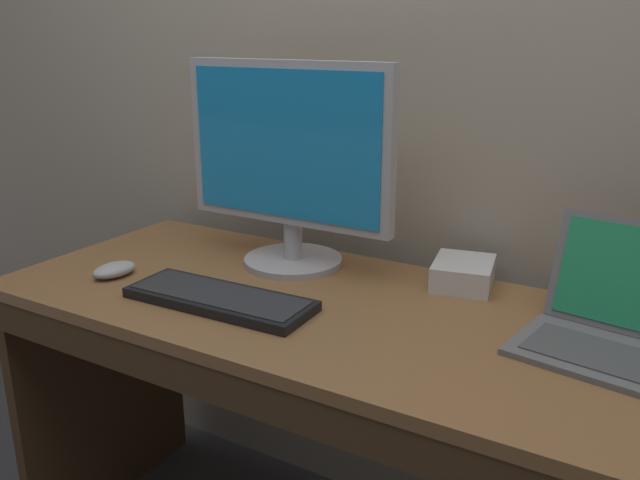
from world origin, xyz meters
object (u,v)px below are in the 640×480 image
Objects in this scene: wired_keyboard at (220,299)px; external_drive_box at (463,273)px; laptop_space_gray at (621,325)px; external_monitor at (288,160)px; computer_mouse at (114,270)px.

external_drive_box is (0.42, 0.37, 0.02)m from wired_keyboard.
laptop_space_gray is 0.85× the size of wired_keyboard.
external_monitor reaches higher than wired_keyboard.
wired_keyboard is at bearing -165.32° from laptop_space_gray.
laptop_space_gray reaches higher than external_drive_box.
wired_keyboard is at bearing 9.16° from computer_mouse.
external_drive_box reaches higher than computer_mouse.
external_drive_box is at bearing 12.23° from external_monitor.
external_drive_box reaches higher than wired_keyboard.
external_drive_box is at bearing 154.28° from laptop_space_gray.
laptop_space_gray is 3.30× the size of computer_mouse.
computer_mouse is (-1.10, -0.20, -0.03)m from laptop_space_gray.
laptop_space_gray is 0.80m from wired_keyboard.
wired_keyboard is (0.00, -0.28, -0.26)m from external_monitor.
computer_mouse is at bearing -153.52° from external_drive_box.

